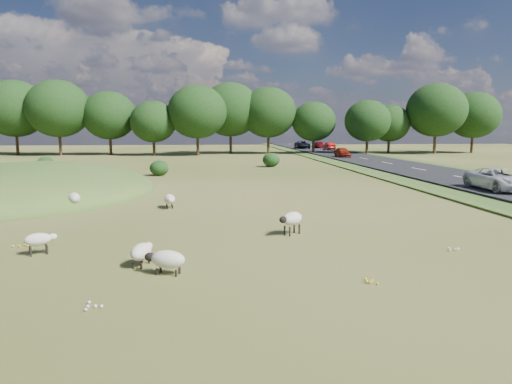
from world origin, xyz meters
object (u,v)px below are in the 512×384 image
at_px(car_5, 499,179).
at_px(car_4, 342,152).
at_px(sheep_3, 292,219).
at_px(sheep_5, 74,198).
at_px(sheep_0, 39,239).
at_px(car_0, 318,145).
at_px(sheep_2, 142,252).
at_px(sheep_4, 170,199).
at_px(car_1, 302,145).
at_px(sheep_1, 167,259).
at_px(car_3, 329,146).

bearing_deg(car_5, car_4, 90.00).
height_order(sheep_3, car_5, car_5).
bearing_deg(sheep_5, sheep_0, 165.33).
xyz_separation_m(car_0, car_5, (-3.80, -64.59, 0.06)).
relative_size(sheep_2, sheep_5, 0.92).
bearing_deg(sheep_2, sheep_0, 81.94).
bearing_deg(sheep_5, sheep_4, -107.84).
distance_m(car_1, car_5, 62.18).
height_order(sheep_2, car_0, car_0).
xyz_separation_m(sheep_1, sheep_5, (-5.59, 10.75, 0.22)).
relative_size(sheep_0, sheep_4, 0.80).
relative_size(sheep_4, car_5, 0.26).
bearing_deg(car_0, sheep_5, 66.94).
xyz_separation_m(sheep_0, sheep_5, (-1.20, 8.23, 0.15)).
height_order(car_1, car_4, car_1).
distance_m(sheep_3, car_3, 68.55).
bearing_deg(car_4, car_5, -90.00).
bearing_deg(sheep_5, sheep_1, -175.47).
relative_size(sheep_2, car_0, 0.29).
xyz_separation_m(car_0, car_3, (0.00, -8.60, 0.04)).
bearing_deg(sheep_3, car_0, -145.70).
xyz_separation_m(sheep_5, car_3, (29.05, 59.63, 0.26)).
bearing_deg(car_5, sheep_5, -171.78).
bearing_deg(sheep_1, car_1, -86.43).
distance_m(sheep_2, sheep_5, 10.91).
bearing_deg(car_5, sheep_1, -143.77).
relative_size(sheep_4, car_0, 0.30).
bearing_deg(sheep_0, sheep_1, -56.49).
xyz_separation_m(sheep_5, car_5, (25.25, 3.65, 0.28)).
bearing_deg(sheep_1, sheep_0, -11.94).
height_order(sheep_5, car_4, car_4).
distance_m(sheep_0, sheep_4, 9.34).
xyz_separation_m(sheep_2, car_3, (24.30, 69.44, 0.48)).
distance_m(sheep_4, car_4, 43.09).
height_order(sheep_2, car_1, car_1).
distance_m(sheep_3, car_1, 73.65).
bearing_deg(car_4, car_0, 82.76).
bearing_deg(sheep_3, sheep_4, -92.85).
bearing_deg(car_0, car_4, 82.76).
distance_m(car_1, car_4, 27.52).
relative_size(car_1, car_3, 1.31).
distance_m(sheep_5, car_4, 45.88).
height_order(sheep_1, car_3, car_3).
bearing_deg(car_3, sheep_4, 67.67).
relative_size(sheep_2, sheep_4, 0.96).
distance_m(sheep_1, car_0, 82.40).
bearing_deg(sheep_4, car_4, 142.87).
bearing_deg(car_1, sheep_3, -101.93).
height_order(sheep_2, sheep_5, sheep_5).
relative_size(sheep_4, car_1, 0.25).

